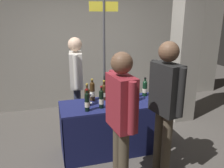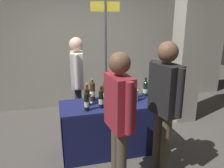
% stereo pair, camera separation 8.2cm
% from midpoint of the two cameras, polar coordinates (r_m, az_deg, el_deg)
% --- Properties ---
extents(ground_plane, '(12.00, 12.00, 0.00)m').
position_cam_midpoint_polar(ground_plane, '(3.86, 0.63, -15.64)').
color(ground_plane, '#514C47').
extents(back_partition, '(7.04, 0.12, 3.02)m').
position_cam_midpoint_polar(back_partition, '(5.32, -5.29, 10.77)').
color(back_partition, '#9E998E').
rests_on(back_partition, ground_plane).
extents(concrete_pillar, '(0.42, 0.42, 2.93)m').
position_cam_midpoint_polar(concrete_pillar, '(4.69, 18.37, 8.62)').
color(concrete_pillar, gray).
rests_on(concrete_pillar, ground_plane).
extents(tasting_table, '(1.54, 0.63, 0.79)m').
position_cam_midpoint_polar(tasting_table, '(3.60, 0.66, -8.51)').
color(tasting_table, '#191E51').
rests_on(tasting_table, ground_plane).
extents(featured_wine_bottle, '(0.07, 0.07, 0.32)m').
position_cam_midpoint_polar(featured_wine_bottle, '(3.29, -1.97, -3.60)').
color(featured_wine_bottle, black).
rests_on(featured_wine_bottle, tasting_table).
extents(display_bottle_0, '(0.08, 0.08, 0.31)m').
position_cam_midpoint_polar(display_bottle_0, '(3.60, -1.24, -1.87)').
color(display_bottle_0, '#38230F').
rests_on(display_bottle_0, tasting_table).
extents(display_bottle_1, '(0.07, 0.07, 0.32)m').
position_cam_midpoint_polar(display_bottle_1, '(3.20, -5.50, -4.24)').
color(display_bottle_1, black).
rests_on(display_bottle_1, tasting_table).
extents(display_bottle_2, '(0.08, 0.08, 0.34)m').
position_cam_midpoint_polar(display_bottle_2, '(3.57, -4.11, -1.67)').
color(display_bottle_2, '#38230F').
rests_on(display_bottle_2, tasting_table).
extents(display_bottle_3, '(0.08, 0.08, 0.31)m').
position_cam_midpoint_polar(display_bottle_3, '(3.79, 8.78, -1.03)').
color(display_bottle_3, black).
rests_on(display_bottle_3, tasting_table).
extents(display_bottle_4, '(0.08, 0.08, 0.31)m').
position_cam_midpoint_polar(display_bottle_4, '(3.48, 2.25, -2.62)').
color(display_bottle_4, '#192333').
rests_on(display_bottle_4, tasting_table).
extents(display_bottle_5, '(0.08, 0.08, 0.33)m').
position_cam_midpoint_polar(display_bottle_5, '(3.38, -5.40, -3.06)').
color(display_bottle_5, '#38230F').
rests_on(display_bottle_5, tasting_table).
extents(display_bottle_6, '(0.07, 0.07, 0.32)m').
position_cam_midpoint_polar(display_bottle_6, '(3.68, 6.05, -1.43)').
color(display_bottle_6, black).
rests_on(display_bottle_6, tasting_table).
extents(display_bottle_7, '(0.07, 0.07, 0.31)m').
position_cam_midpoint_polar(display_bottle_7, '(3.56, 0.81, -2.08)').
color(display_bottle_7, '#38230F').
rests_on(display_bottle_7, tasting_table).
extents(wine_glass_near_vendor, '(0.08, 0.08, 0.15)m').
position_cam_midpoint_polar(wine_glass_near_vendor, '(3.49, -4.80, -2.89)').
color(wine_glass_near_vendor, silver).
rests_on(wine_glass_near_vendor, tasting_table).
extents(flower_vase, '(0.10, 0.10, 0.36)m').
position_cam_midpoint_polar(flower_vase, '(3.55, 6.19, -2.49)').
color(flower_vase, silver).
rests_on(flower_vase, tasting_table).
extents(vendor_presenter, '(0.26, 0.56, 1.70)m').
position_cam_midpoint_polar(vendor_presenter, '(4.07, -7.86, 1.72)').
color(vendor_presenter, '#2D3347').
rests_on(vendor_presenter, ground_plane).
extents(taster_foreground_right, '(0.26, 0.57, 1.70)m').
position_cam_midpoint_polar(taster_foreground_right, '(2.59, 2.67, -7.09)').
color(taster_foreground_right, '#4C4233').
rests_on(taster_foreground_right, ground_plane).
extents(taster_foreground_left, '(0.29, 0.57, 1.78)m').
position_cam_midpoint_polar(taster_foreground_left, '(2.93, 13.50, -3.59)').
color(taster_foreground_left, '#4C4233').
rests_on(taster_foreground_left, ground_plane).
extents(booth_signpost, '(0.52, 0.04, 2.30)m').
position_cam_midpoint_polar(booth_signpost, '(4.34, -1.02, 7.91)').
color(booth_signpost, '#47474C').
rests_on(booth_signpost, ground_plane).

